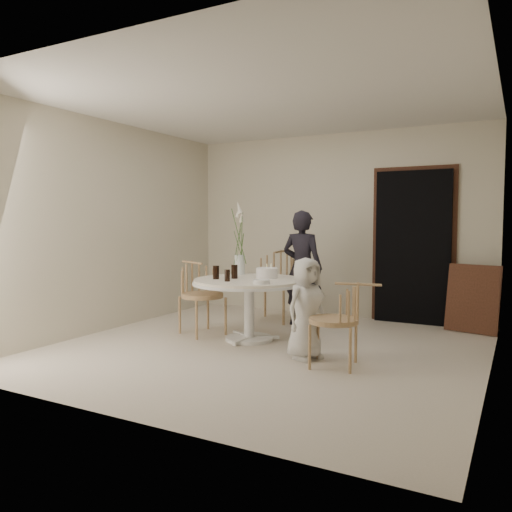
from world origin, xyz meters
The scene contains 18 objects.
ground centered at (0.00, 0.00, 0.00)m, with size 4.50×4.50×0.00m, color beige.
room_shell centered at (0.00, 0.00, 1.62)m, with size 4.50×4.50×4.50m.
doorway centered at (1.15, 2.19, 1.05)m, with size 1.00×0.10×2.10m, color black.
door_trim centered at (1.15, 2.23, 1.11)m, with size 1.12×0.03×2.22m, color #5A2E1E.
table centered at (-0.35, 0.25, 0.62)m, with size 1.33×1.33×0.73m.
picture_frame centered at (1.95, 1.95, 0.43)m, with size 0.65×0.04×0.87m, color #5A2E1E.
chair_far centered at (-0.61, 1.57, 0.64)m, with size 0.59×0.63×0.99m.
chair_right centered at (1.00, -0.28, 0.54)m, with size 0.54×0.51×0.83m.
chair_left centered at (-1.13, 0.30, 0.59)m, with size 0.66×0.64×0.90m.
girl centered at (-0.13, 1.35, 0.78)m, with size 0.57×0.37×1.56m, color black.
boy centered at (0.55, -0.17, 0.52)m, with size 0.51×0.33×1.04m, color silver.
birthday_cake centered at (-0.21, 0.44, 0.79)m, with size 0.26×0.26×0.17m.
cola_tumbler_a centered at (-0.69, 0.07, 0.81)m, with size 0.07×0.07×0.16m, color black.
cola_tumbler_b centered at (-0.46, -0.06, 0.80)m, with size 0.06×0.06×0.13m, color black.
cola_tumbler_c centered at (-0.55, 0.26, 0.80)m, with size 0.06×0.06×0.14m, color black.
cola_tumbler_d centered at (-0.54, 0.23, 0.81)m, with size 0.08×0.08×0.16m, color black.
plate_stack centered at (-0.01, -0.08, 0.75)m, with size 0.18×0.18×0.05m, color white.
flower_vase centered at (-0.72, 0.66, 1.06)m, with size 0.13×0.13×0.94m.
Camera 1 is at (2.47, -4.86, 1.41)m, focal length 35.00 mm.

